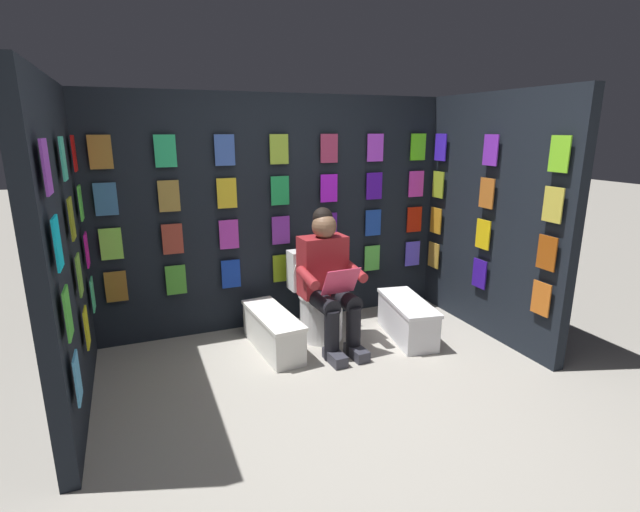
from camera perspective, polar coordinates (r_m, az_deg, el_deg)
The scene contains 8 objects.
ground_plane at distance 3.25m, azimuth 5.26°, elevation -19.04°, with size 30.00×30.00×0.00m, color #9E998E.
display_wall_back at distance 4.44m, azimuth -5.11°, elevation 5.21°, with size 3.40×0.14×2.13m.
display_wall_left at distance 4.47m, azimuth 20.06°, elevation 4.42°, with size 0.14×1.76×2.13m.
display_wall_right at distance 3.37m, azimuth -28.75°, elevation 0.25°, with size 0.14×1.76×2.13m.
toilet at distance 4.27m, azimuth -0.30°, elevation -5.44°, with size 0.41×0.56×0.77m.
person_reading at distance 3.99m, azimuth 1.05°, elevation -2.79°, with size 0.54×0.70×1.19m.
comic_longbox_near at distance 4.06m, azimuth -5.70°, elevation -9.03°, with size 0.35×0.85×0.33m.
comic_longbox_far at distance 4.35m, azimuth 10.47°, elevation -7.47°, with size 0.43×0.82×0.35m.
Camera 1 is at (1.27, 2.38, 1.82)m, focal length 26.51 mm.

